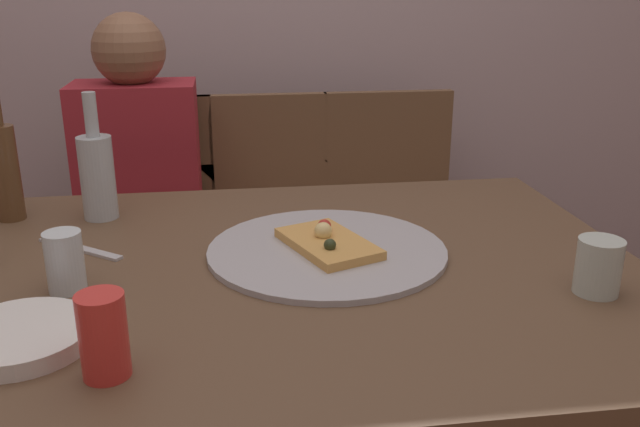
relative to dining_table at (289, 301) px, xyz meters
name	(u,v)px	position (x,y,z in m)	size (l,w,h in m)	color
dining_table	(289,301)	(0.00, 0.00, 0.00)	(1.37, 1.04, 0.74)	brown
pizza_tray	(327,251)	(0.08, 0.05, 0.08)	(0.48, 0.48, 0.01)	#ADADB2
pizza_slice_last	(328,242)	(0.08, 0.05, 0.10)	(0.20, 0.25, 0.05)	tan
wine_bottle	(97,174)	(-0.40, 0.33, 0.18)	(0.08, 0.08, 0.29)	#B2BCC1
beer_bottle	(5,171)	(-0.60, 0.35, 0.19)	(0.06, 0.06, 0.28)	brown
tumbler_near	(65,262)	(-0.39, -0.06, 0.13)	(0.07, 0.07, 0.11)	silver
tumbler_far	(598,266)	(0.52, -0.19, 0.12)	(0.08, 0.08, 0.10)	#B7C6BC
soda_can	(103,336)	(-0.28, -0.35, 0.14)	(0.07, 0.07, 0.12)	red
plate_stack	(20,337)	(-0.42, -0.24, 0.09)	(0.21, 0.21, 0.03)	white
table_knife	(80,248)	(-0.41, 0.14, 0.08)	(0.22, 0.02, 0.01)	#B7B7BC
chair_left	(147,223)	(-0.37, 0.92, -0.15)	(0.44, 0.44, 0.90)	brown
chair_middle	(265,218)	(0.01, 0.92, -0.15)	(0.44, 0.44, 0.90)	brown
chair_right	(394,212)	(0.44, 0.92, -0.15)	(0.44, 0.44, 0.90)	brown
guest_in_sweater	(138,200)	(-0.37, 0.77, -0.02)	(0.36, 0.56, 1.17)	maroon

